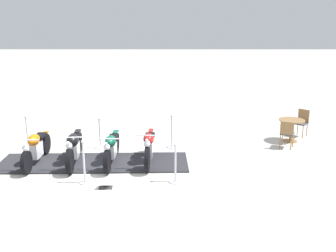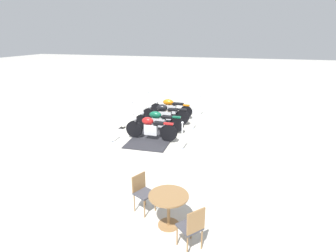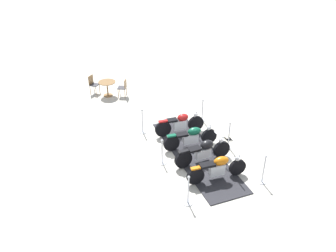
# 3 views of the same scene
# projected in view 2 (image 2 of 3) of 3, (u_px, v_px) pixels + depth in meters

# --- Properties ---
(ground_plane) EXTENTS (80.00, 80.00, 0.00)m
(ground_plane) POSITION_uv_depth(u_px,v_px,m) (162.00, 127.00, 12.18)
(ground_plane) COLOR beige
(display_platform) EXTENTS (1.73, 5.45, 0.04)m
(display_platform) POSITION_uv_depth(u_px,v_px,m) (162.00, 127.00, 12.17)
(display_platform) COLOR #28282D
(display_platform) RESTS_ON ground_plane
(motorcycle_copper) EXTENTS (2.18, 0.64, 0.91)m
(motorcycle_copper) POSITION_uv_depth(u_px,v_px,m) (170.00, 107.00, 13.50)
(motorcycle_copper) COLOR black
(motorcycle_copper) RESTS_ON display_platform
(motorcycle_black) EXTENTS (2.24, 0.66, 0.96)m
(motorcycle_black) POSITION_uv_depth(u_px,v_px,m) (165.00, 113.00, 12.51)
(motorcycle_black) COLOR black
(motorcycle_black) RESTS_ON display_platform
(motorcycle_forest) EXTENTS (2.20, 0.63, 0.93)m
(motorcycle_forest) POSITION_uv_depth(u_px,v_px,m) (158.00, 120.00, 11.54)
(motorcycle_forest) COLOR black
(motorcycle_forest) RESTS_ON display_platform
(motorcycle_maroon) EXTENTS (2.11, 0.63, 0.99)m
(motorcycle_maroon) POSITION_uv_depth(u_px,v_px,m) (150.00, 128.00, 10.55)
(motorcycle_maroon) COLOR black
(motorcycle_maroon) RESTS_ON display_platform
(stanchion_right_front) EXTENTS (0.30, 0.30, 1.11)m
(stanchion_right_front) POSITION_uv_depth(u_px,v_px,m) (149.00, 105.00, 14.49)
(stanchion_right_front) COLOR silver
(stanchion_right_front) RESTS_ON ground_plane
(stanchion_left_rear) EXTENTS (0.33, 0.33, 1.09)m
(stanchion_left_rear) POSITION_uv_depth(u_px,v_px,m) (182.00, 141.00, 9.63)
(stanchion_left_rear) COLOR silver
(stanchion_left_rear) RESTS_ON ground_plane
(stanchion_left_front) EXTENTS (0.35, 0.35, 1.08)m
(stanchion_left_front) POSITION_uv_depth(u_px,v_px,m) (200.00, 109.00, 13.85)
(stanchion_left_front) COLOR silver
(stanchion_left_front) RESTS_ON ground_plane
(stanchion_right_mid) EXTENTS (0.30, 0.30, 1.15)m
(stanchion_right_mid) POSITION_uv_depth(u_px,v_px,m) (133.00, 116.00, 12.38)
(stanchion_right_mid) COLOR silver
(stanchion_right_mid) RESTS_ON ground_plane
(stanchion_right_rear) EXTENTS (0.34, 0.34, 1.04)m
(stanchion_right_rear) POSITION_uv_depth(u_px,v_px,m) (111.00, 135.00, 10.29)
(stanchion_right_rear) COLOR silver
(stanchion_right_rear) RESTS_ON ground_plane
(stanchion_left_mid) EXTENTS (0.36, 0.36, 1.01)m
(stanchion_left_mid) POSITION_uv_depth(u_px,v_px,m) (193.00, 123.00, 11.75)
(stanchion_left_mid) COLOR silver
(stanchion_left_mid) RESTS_ON ground_plane
(info_placard) EXTENTS (0.28, 0.33, 0.23)m
(info_placard) POSITION_uv_depth(u_px,v_px,m) (122.00, 126.00, 12.04)
(info_placard) COLOR #333338
(info_placard) RESTS_ON ground_plane
(cafe_table) EXTENTS (0.86, 0.86, 0.76)m
(cafe_table) POSITION_uv_depth(u_px,v_px,m) (169.00, 203.00, 5.72)
(cafe_table) COLOR olive
(cafe_table) RESTS_ON ground_plane
(cafe_chair_near_table) EXTENTS (0.54, 0.54, 0.90)m
(cafe_chair_near_table) POSITION_uv_depth(u_px,v_px,m) (142.00, 190.00, 6.26)
(cafe_chair_near_table) COLOR olive
(cafe_chair_near_table) RESTS_ON ground_plane
(cafe_chair_across_table) EXTENTS (0.56, 0.56, 0.95)m
(cafe_chair_across_table) POSITION_uv_depth(u_px,v_px,m) (192.00, 226.00, 5.07)
(cafe_chair_across_table) COLOR olive
(cafe_chair_across_table) RESTS_ON ground_plane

